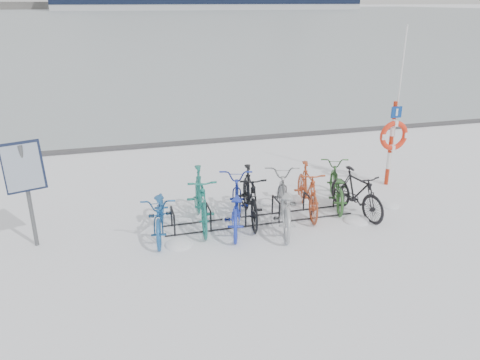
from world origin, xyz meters
The scene contains 15 objects.
ground centered at (0.00, 0.00, 0.00)m, with size 900.00×900.00×0.00m, color white.
ice_sheet centered at (0.00, 155.00, 0.01)m, with size 400.00×298.00×0.02m, color #9BA8AF.
quay_edge centered at (0.00, 5.90, 0.05)m, with size 400.00×0.25×0.10m, color #3F3F42.
bike_rack centered at (0.00, 0.00, 0.18)m, with size 4.00×0.48×0.46m.
info_board centered at (-4.36, 0.08, 1.46)m, with size 0.72×0.44×2.02m.
lifebuoy_station centered at (3.69, 1.08, 1.28)m, with size 0.73×0.22×3.80m.
bike_0 centered at (-2.04, -0.01, 0.48)m, with size 0.63×1.82×0.95m, color #1C5392.
bike_1 centered at (-1.20, 0.19, 0.59)m, with size 0.56×1.97×1.18m, color #1D7467.
bike_2 centered at (-0.54, -0.08, 0.52)m, with size 0.69×1.98×1.04m, color #1F35B8.
bike_3 centered at (-0.16, 0.15, 0.56)m, with size 0.53×1.87×1.12m, color black.
bike_4 centered at (0.41, -0.31, 0.55)m, with size 0.73×2.10×1.10m, color #9FA3A7.
bike_5 centered at (1.13, 0.17, 0.54)m, with size 0.51×1.81×1.08m, color #AA4220.
bike_6 centered at (1.93, 0.40, 0.47)m, with size 0.63×1.80×0.95m, color #2E5D29.
bike_7 centered at (2.11, -0.18, 0.51)m, with size 0.48×1.69×1.02m, color black.
snow_drifts centered at (0.70, 0.00, 0.00)m, with size 5.31×1.91×0.19m.
Camera 1 is at (-2.71, -8.42, 4.32)m, focal length 35.00 mm.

